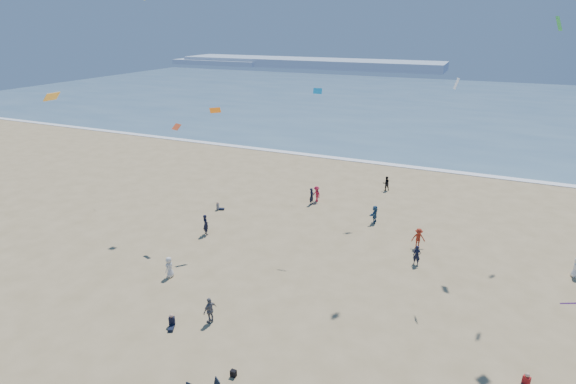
% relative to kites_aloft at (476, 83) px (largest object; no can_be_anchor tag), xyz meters
% --- Properties ---
extents(ocean, '(220.00, 100.00, 0.06)m').
position_rel_kites_aloft_xyz_m(ocean, '(-9.71, 81.50, -14.29)').
color(ocean, '#476B84').
rests_on(ocean, ground).
extents(surf_line, '(220.00, 1.20, 0.08)m').
position_rel_kites_aloft_xyz_m(surf_line, '(-9.71, 31.50, -14.28)').
color(surf_line, white).
rests_on(surf_line, ground).
extents(headland_far, '(110.00, 20.00, 3.20)m').
position_rel_kites_aloft_xyz_m(headland_far, '(-69.71, 156.50, -12.72)').
color(headland_far, '#7A8EA8').
rests_on(headland_far, ground).
extents(headland_near, '(40.00, 14.00, 2.00)m').
position_rel_kites_aloft_xyz_m(headland_near, '(-109.71, 151.50, -13.32)').
color(headland_near, '#7A8EA8').
rests_on(headland_near, ground).
extents(standing_flyers, '(28.73, 45.64, 1.84)m').
position_rel_kites_aloft_xyz_m(standing_flyers, '(-6.68, 0.70, -13.47)').
color(standing_flyers, white).
rests_on(standing_flyers, ground).
extents(seated_group, '(27.26, 29.48, 0.84)m').
position_rel_kites_aloft_xyz_m(seated_group, '(-8.67, -7.33, -13.90)').
color(seated_group, white).
rests_on(seated_group, ground).
extents(black_backpack, '(0.30, 0.22, 0.38)m').
position_rel_kites_aloft_xyz_m(black_backpack, '(-9.37, -8.72, -14.13)').
color(black_backpack, black).
rests_on(black_backpack, ground).
extents(kites_aloft, '(47.85, 39.59, 30.12)m').
position_rel_kites_aloft_xyz_m(kites_aloft, '(0.00, 0.00, 0.00)').
color(kites_aloft, '#18C2E5').
rests_on(kites_aloft, ground).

